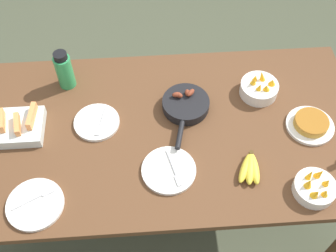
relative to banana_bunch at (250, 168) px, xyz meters
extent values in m
plane|color=#474C38|center=(-0.33, 0.23, -0.80)|extent=(14.00, 14.00, 0.00)
cube|color=brown|center=(-0.33, 0.23, -0.04)|extent=(1.81, 0.96, 0.03)
cylinder|color=brown|center=(-1.18, 0.65, -0.43)|extent=(0.07, 0.07, 0.74)
cylinder|color=brown|center=(0.51, 0.65, -0.43)|extent=(0.07, 0.07, 0.74)
ellipsoid|color=yellow|center=(-0.02, 0.00, 0.00)|extent=(0.11, 0.16, 0.04)
ellipsoid|color=yellow|center=(0.00, 0.00, 0.00)|extent=(0.08, 0.17, 0.04)
ellipsoid|color=yellow|center=(0.02, 0.00, 0.00)|extent=(0.04, 0.16, 0.04)
cylinder|color=#4C3819|center=(0.02, 0.07, 0.00)|extent=(0.02, 0.02, 0.04)
cube|color=silver|center=(-1.04, 0.28, 0.00)|extent=(0.28, 0.20, 0.05)
cube|color=#ED8E4C|center=(-1.07, 0.29, 0.05)|extent=(0.04, 0.11, 0.05)
cube|color=#ED8E4C|center=(-1.00, 0.26, 0.05)|extent=(0.04, 0.11, 0.04)
cube|color=#ED8E4C|center=(-0.94, 0.30, 0.05)|extent=(0.03, 0.13, 0.05)
cylinder|color=black|center=(-0.24, 0.36, -0.02)|extent=(0.22, 0.22, 0.01)
cylinder|color=black|center=(-0.24, 0.36, 0.01)|extent=(0.22, 0.22, 0.04)
cylinder|color=black|center=(-0.28, 0.18, 0.02)|extent=(0.06, 0.15, 0.02)
ellipsoid|color=brown|center=(-0.23, 0.39, 0.04)|extent=(0.03, 0.04, 0.02)
ellipsoid|color=brown|center=(-0.22, 0.39, 0.05)|extent=(0.05, 0.05, 0.02)
ellipsoid|color=brown|center=(-0.27, 0.38, 0.05)|extent=(0.05, 0.05, 0.03)
ellipsoid|color=brown|center=(-0.28, 0.38, 0.05)|extent=(0.04, 0.03, 0.03)
cylinder|color=silver|center=(0.32, 0.21, -0.01)|extent=(0.22, 0.22, 0.02)
cylinder|color=gold|center=(0.32, 0.21, 0.01)|extent=(0.16, 0.16, 0.03)
cylinder|color=#9B601E|center=(0.32, 0.21, 0.03)|extent=(0.15, 0.15, 0.00)
cylinder|color=silver|center=(-0.90, -0.10, -0.01)|extent=(0.23, 0.23, 0.02)
cylinder|color=silver|center=(-0.93, -0.10, 0.00)|extent=(0.12, 0.06, 0.01)
cube|color=silver|center=(-0.85, -0.06, 0.00)|extent=(0.05, 0.04, 0.00)
cylinder|color=silver|center=(-0.66, 0.29, -0.01)|extent=(0.21, 0.21, 0.02)
cylinder|color=silver|center=(-0.63, 0.31, 0.00)|extent=(0.03, 0.11, 0.01)
cube|color=silver|center=(-0.65, 0.23, 0.00)|extent=(0.03, 0.05, 0.00)
cylinder|color=silver|center=(-0.35, 0.02, -0.01)|extent=(0.23, 0.23, 0.02)
cylinder|color=silver|center=(-0.33, 0.05, 0.00)|extent=(0.04, 0.13, 0.01)
cube|color=silver|center=(-0.31, -0.04, 0.00)|extent=(0.03, 0.05, 0.00)
cylinder|color=silver|center=(0.24, -0.12, 0.00)|extent=(0.17, 0.17, 0.05)
cone|color=#F4A819|center=(0.28, -0.12, 0.05)|extent=(0.03, 0.04, 0.06)
cone|color=#F4A819|center=(0.26, -0.08, 0.05)|extent=(0.05, 0.05, 0.06)
cone|color=#F4A819|center=(0.22, -0.08, 0.05)|extent=(0.05, 0.04, 0.06)
cone|color=#F4A819|center=(0.21, -0.12, 0.05)|extent=(0.04, 0.04, 0.06)
cone|color=#F4A819|center=(0.23, -0.16, 0.05)|extent=(0.05, 0.05, 0.05)
cone|color=#F4A819|center=(0.26, -0.16, 0.05)|extent=(0.04, 0.04, 0.05)
cylinder|color=silver|center=(0.12, 0.42, 0.01)|extent=(0.18, 0.18, 0.06)
cone|color=#F4A819|center=(0.18, 0.42, 0.06)|extent=(0.04, 0.04, 0.04)
cone|color=#F4A819|center=(0.13, 0.45, 0.07)|extent=(0.05, 0.04, 0.06)
cone|color=#F4A819|center=(0.10, 0.45, 0.06)|extent=(0.04, 0.04, 0.04)
cone|color=#F4A819|center=(0.09, 0.43, 0.06)|extent=(0.03, 0.05, 0.06)
cone|color=#F4A819|center=(0.11, 0.39, 0.06)|extent=(0.04, 0.04, 0.05)
cone|color=#F4A819|center=(0.14, 0.39, 0.06)|extent=(0.06, 0.05, 0.05)
cylinder|color=#2D9351|center=(-0.81, 0.55, 0.07)|extent=(0.08, 0.08, 0.18)
cylinder|color=black|center=(-0.81, 0.55, 0.17)|extent=(0.06, 0.06, 0.03)
camera|label=1|loc=(-0.41, -0.87, 1.55)|focal=45.00mm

